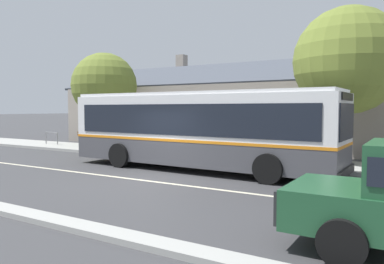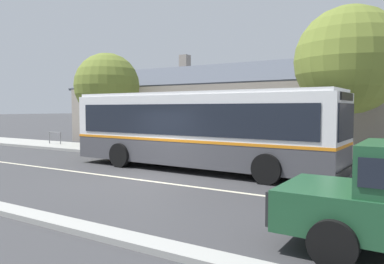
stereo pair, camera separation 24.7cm
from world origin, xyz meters
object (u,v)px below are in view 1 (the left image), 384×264
at_px(street_tree_secondary, 105,88).
at_px(bike_rack, 52,136).
at_px(transit_bus, 198,128).
at_px(bench_down_street, 134,144).
at_px(street_tree_primary, 348,61).
at_px(bench_by_building, 91,141).

height_order(street_tree_secondary, bike_rack, street_tree_secondary).
xyz_separation_m(transit_bus, street_tree_secondary, (-9.10, 4.35, 2.07)).
bearing_deg(bench_down_street, street_tree_primary, 9.09).
bearing_deg(street_tree_primary, bench_by_building, -174.99).
distance_m(transit_bus, street_tree_secondary, 10.30).
bearing_deg(bench_by_building, bench_down_street, -6.66).
bearing_deg(bench_by_building, bike_rack, 174.49).
relative_size(transit_bus, bench_down_street, 7.42).
bearing_deg(bench_down_street, transit_bus, -24.46).
height_order(bench_down_street, street_tree_secondary, street_tree_secondary).
bearing_deg(bench_down_street, street_tree_secondary, 153.06).
relative_size(bench_down_street, street_tree_primary, 0.23).
distance_m(bench_by_building, street_tree_primary, 14.29).
bearing_deg(bench_down_street, bike_rack, 173.94).
xyz_separation_m(street_tree_primary, bike_rack, (-17.64, -0.82, -3.72)).
xyz_separation_m(bench_down_street, bike_rack, (-7.51, 0.80, 0.12)).
bearing_deg(bike_rack, bench_down_street, -6.06).
height_order(bench_by_building, bench_down_street, same).
xyz_separation_m(transit_bus, bench_by_building, (-8.83, 2.80, -1.08)).
bearing_deg(transit_bus, bench_down_street, 155.54).
bearing_deg(street_tree_primary, street_tree_secondary, 178.61).
height_order(street_tree_primary, street_tree_secondary, street_tree_primary).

